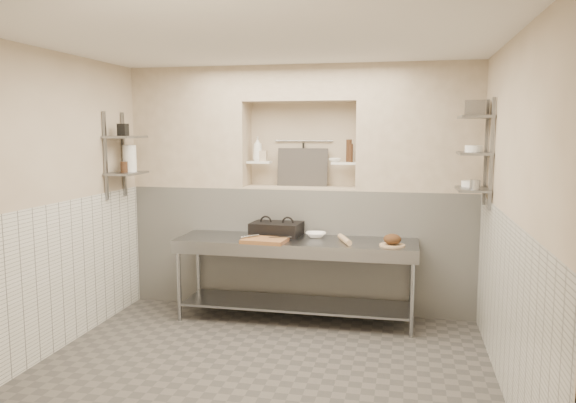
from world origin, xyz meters
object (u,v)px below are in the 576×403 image
(prep_table, at_px, (296,263))
(jug_left, at_px, (130,158))
(rolling_pin, at_px, (345,240))
(bowl_alcove, at_px, (335,160))
(bottle_soap, at_px, (258,149))
(bread_loaf, at_px, (392,239))
(cutting_board, at_px, (264,240))
(panini_press, at_px, (277,229))
(mixing_bowl, at_px, (316,235))

(prep_table, relative_size, jug_left, 8.77)
(rolling_pin, relative_size, bowl_alcove, 2.78)
(bottle_soap, bearing_deg, bread_loaf, -23.21)
(cutting_board, xyz_separation_m, jug_left, (-1.60, 0.16, 0.84))
(panini_press, distance_m, bottle_soap, 1.00)
(prep_table, distance_m, cutting_board, 0.46)
(bread_loaf, xyz_separation_m, bottle_soap, (-1.60, 0.69, 0.89))
(cutting_board, bearing_deg, prep_table, 36.09)
(mixing_bowl, bearing_deg, bread_loaf, -19.26)
(bread_loaf, distance_m, jug_left, 3.02)
(rolling_pin, height_order, bowl_alcove, bowl_alcove)
(rolling_pin, bearing_deg, cutting_board, -168.03)
(panini_press, relative_size, jug_left, 1.94)
(panini_press, bearing_deg, bread_loaf, -9.57)
(cutting_board, xyz_separation_m, rolling_pin, (0.83, 0.18, 0.01))
(cutting_board, relative_size, rolling_pin, 1.15)
(prep_table, xyz_separation_m, bread_loaf, (1.03, -0.12, 0.33))
(prep_table, relative_size, bowl_alcove, 18.32)
(rolling_pin, relative_size, jug_left, 1.33)
(bottle_soap, xyz_separation_m, bowl_alcove, (0.92, -0.01, -0.12))
(panini_press, height_order, mixing_bowl, panini_press)
(prep_table, distance_m, bowl_alcove, 1.27)
(prep_table, relative_size, mixing_bowl, 11.50)
(panini_press, height_order, bread_loaf, panini_press)
(prep_table, bearing_deg, jug_left, -178.40)
(prep_table, distance_m, bottle_soap, 1.46)
(jug_left, bearing_deg, mixing_bowl, 6.24)
(rolling_pin, relative_size, bread_loaf, 2.18)
(cutting_board, height_order, mixing_bowl, mixing_bowl)
(mixing_bowl, distance_m, jug_left, 2.25)
(panini_press, xyz_separation_m, bottle_soap, (-0.31, 0.36, 0.88))
(prep_table, height_order, jug_left, jug_left)
(bread_loaf, height_order, jug_left, jug_left)
(rolling_pin, xyz_separation_m, bowl_alcove, (-0.19, 0.59, 0.80))
(panini_press, bearing_deg, bowl_alcove, 34.42)
(mixing_bowl, bearing_deg, jug_left, -173.76)
(prep_table, relative_size, bread_loaf, 14.37)
(panini_press, height_order, jug_left, jug_left)
(cutting_board, height_order, jug_left, jug_left)
(bottle_soap, height_order, jug_left, bottle_soap)
(panini_press, xyz_separation_m, bowl_alcove, (0.60, 0.35, 0.76))
(prep_table, height_order, bread_loaf, bread_loaf)
(cutting_board, relative_size, bottle_soap, 1.58)
(mixing_bowl, xyz_separation_m, bowl_alcove, (0.15, 0.38, 0.81))
(bowl_alcove, height_order, jug_left, jug_left)
(prep_table, height_order, mixing_bowl, mixing_bowl)
(prep_table, xyz_separation_m, bowl_alcove, (0.35, 0.55, 1.09))
(cutting_board, bearing_deg, bowl_alcove, 50.16)
(rolling_pin, height_order, bottle_soap, bottle_soap)
(bread_loaf, xyz_separation_m, jug_left, (-2.92, 0.06, 0.79))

